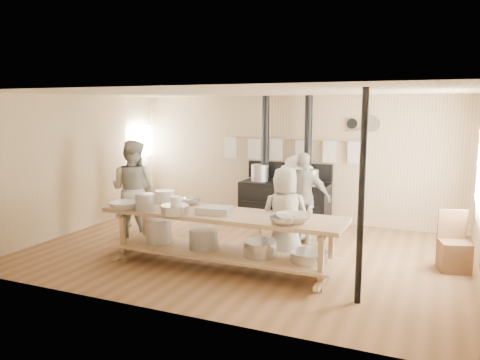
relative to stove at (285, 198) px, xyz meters
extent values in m
plane|color=brown|center=(0.01, -2.12, -0.52)|extent=(7.00, 7.00, 0.00)
plane|color=tan|center=(0.01, 0.38, 0.78)|extent=(7.00, 0.00, 7.00)
plane|color=tan|center=(0.01, -4.62, 0.78)|extent=(7.00, 0.00, 7.00)
plane|color=tan|center=(-3.49, -2.12, 0.78)|extent=(0.00, 5.00, 5.00)
plane|color=beige|center=(0.01, -2.12, 2.08)|extent=(7.00, 7.00, 0.00)
cube|color=beige|center=(3.43, -1.52, 0.98)|extent=(0.02, 0.03, 1.50)
plane|color=white|center=(-3.44, -0.12, 1.08)|extent=(0.00, 0.90, 0.90)
cube|color=black|center=(0.01, -0.02, -0.10)|extent=(1.80, 0.70, 0.85)
cube|color=black|center=(0.01, -0.02, -0.47)|extent=(1.90, 0.75, 0.10)
cube|color=black|center=(0.01, 0.28, 0.53)|extent=(1.80, 0.12, 0.35)
cylinder|color=black|center=(-0.44, 0.03, 1.20)|extent=(0.15, 0.15, 1.75)
cylinder|color=black|center=(0.46, 0.03, 1.20)|extent=(0.15, 0.15, 1.75)
cylinder|color=#B2B2B7|center=(-0.54, -0.02, 0.50)|extent=(0.36, 0.36, 0.34)
cylinder|color=gray|center=(0.56, -0.07, 0.48)|extent=(0.30, 0.30, 0.30)
cylinder|color=#9E7E5A|center=(0.01, 0.28, 1.20)|extent=(3.00, 0.04, 0.04)
cube|color=silver|center=(-1.34, 0.28, 0.98)|extent=(0.28, 0.01, 0.46)
cube|color=silver|center=(-0.80, 0.28, 0.98)|extent=(0.28, 0.01, 0.46)
cube|color=silver|center=(-0.26, 0.28, 0.98)|extent=(0.28, 0.01, 0.46)
cube|color=silver|center=(0.28, 0.28, 0.98)|extent=(0.28, 0.01, 0.46)
cube|color=silver|center=(0.82, 0.28, 0.98)|extent=(0.28, 0.01, 0.46)
cube|color=silver|center=(1.36, 0.28, 0.98)|extent=(0.28, 0.01, 0.46)
cube|color=#9E7E5A|center=(1.41, 0.30, 1.38)|extent=(0.50, 0.14, 0.03)
cylinder|color=black|center=(1.26, 0.32, 1.53)|extent=(0.20, 0.04, 0.20)
cylinder|color=silver|center=(1.63, 0.32, 1.53)|extent=(0.32, 0.03, 0.32)
cube|color=#9E7E5A|center=(0.01, -3.02, 0.30)|extent=(3.60, 0.90, 0.06)
cube|color=#9E7E5A|center=(0.01, -3.02, -0.27)|extent=(3.40, 0.80, 0.04)
cube|color=#9E7E5A|center=(0.01, -3.02, -0.32)|extent=(3.30, 0.06, 0.06)
cube|color=#9E7E5A|center=(-1.54, -3.32, -0.10)|extent=(0.07, 0.07, 0.85)
cube|color=#9E7E5A|center=(-1.54, -2.72, -0.10)|extent=(0.07, 0.07, 0.85)
cube|color=#9E7E5A|center=(1.56, -3.32, -0.10)|extent=(0.07, 0.07, 0.85)
cube|color=#9E7E5A|center=(1.56, -2.72, -0.10)|extent=(0.07, 0.07, 0.85)
cylinder|color=#B2B2B7|center=(-1.09, -3.02, -0.06)|extent=(0.40, 0.40, 0.38)
cylinder|color=gray|center=(-0.29, -3.02, -0.10)|extent=(0.44, 0.44, 0.30)
cylinder|color=silver|center=(0.61, -3.02, -0.14)|extent=(0.48, 0.48, 0.22)
cylinder|color=silver|center=(1.31, -3.02, -0.18)|extent=(0.52, 0.52, 0.14)
cylinder|color=black|center=(2.06, -3.47, 0.78)|extent=(0.08, 0.08, 2.60)
imported|color=#A5A292|center=(-2.65, -1.48, 0.25)|extent=(0.65, 0.52, 1.55)
imported|color=#A5A292|center=(-2.17, -2.15, 0.38)|extent=(0.92, 0.74, 1.80)
imported|color=#A5A292|center=(0.81, -2.53, 0.24)|extent=(0.88, 0.76, 1.51)
imported|color=#A5A292|center=(0.74, -1.27, 0.28)|extent=(0.97, 0.46, 1.60)
imported|color=#A5A292|center=(0.58, -1.14, 0.24)|extent=(1.12, 1.07, 1.53)
cube|color=brown|center=(3.16, -1.75, -0.30)|extent=(0.50, 0.50, 0.44)
cube|color=brown|center=(3.11, -1.58, 0.11)|extent=(0.41, 0.14, 0.49)
imported|color=white|center=(-1.47, -3.35, 0.38)|extent=(0.50, 0.50, 0.11)
imported|color=silver|center=(-0.69, -2.69, 0.38)|extent=(0.43, 0.43, 0.10)
imported|color=white|center=(1.14, -3.17, 0.39)|extent=(0.62, 0.62, 0.11)
imported|color=silver|center=(1.04, -3.35, 0.38)|extent=(0.47, 0.47, 0.11)
cube|color=#B2B2B7|center=(-0.05, -3.14, 0.38)|extent=(0.52, 0.38, 0.11)
cylinder|color=silver|center=(-0.58, -3.35, 0.39)|extent=(0.54, 0.54, 0.13)
cylinder|color=gray|center=(-1.10, -3.35, 0.46)|extent=(0.30, 0.30, 0.25)
cylinder|color=white|center=(-1.17, -2.69, 0.42)|extent=(0.40, 0.40, 0.19)
cylinder|color=white|center=(-0.56, -3.35, 0.46)|extent=(0.16, 0.16, 0.25)
camera|label=1|loc=(2.88, -9.02, 1.85)|focal=35.00mm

